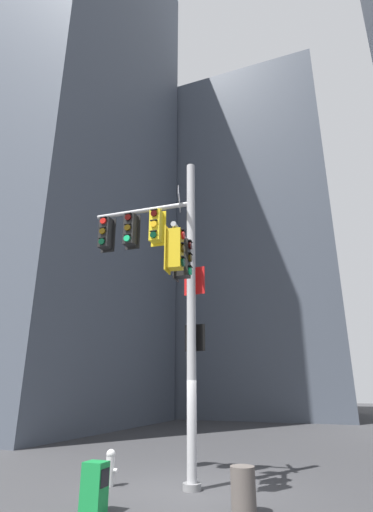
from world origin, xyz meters
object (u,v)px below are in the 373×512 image
Objects in this scene: trash_bin at (243,490)px; fire_hydrant at (110,467)px; newspaper_box at (95,487)px; signal_pole_assembly at (166,268)px.

fire_hydrant is at bearing 164.62° from trash_bin.
trash_bin is (2.74, 1.03, -0.04)m from newspaper_box.
fire_hydrant is at bearing 113.96° from newspaper_box.
trash_bin is (2.21, -1.06, -5.09)m from signal_pole_assembly.
signal_pole_assembly reaches higher than fire_hydrant.
fire_hydrant and trash_bin have the same top height.
signal_pole_assembly reaches higher than newspaper_box.
fire_hydrant is (-1.43, -0.05, -5.07)m from signal_pole_assembly.
trash_bin is at bearing 20.59° from newspaper_box.
signal_pole_assembly is at bearing 154.51° from trash_bin.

